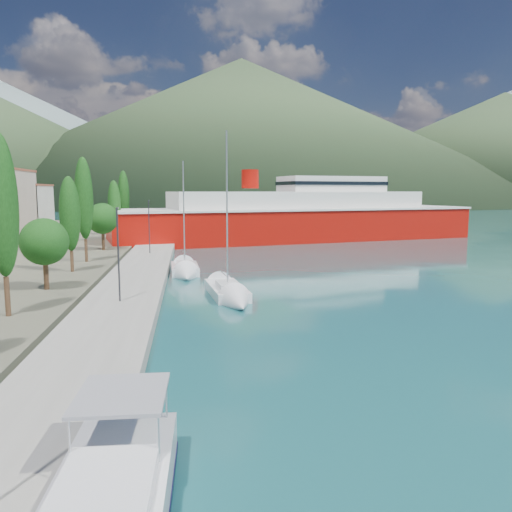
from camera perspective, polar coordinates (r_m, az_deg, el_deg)
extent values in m
plane|color=#185154|center=(139.55, -5.83, 4.16)|extent=(1400.00, 1400.00, 0.00)
cube|color=gray|center=(46.10, -13.20, -2.10)|extent=(5.00, 88.00, 0.80)
cone|color=slate|center=(709.12, -0.79, 14.08)|extent=(760.00, 760.00, 180.00)
cone|color=slate|center=(753.34, 27.24, 11.35)|extent=(640.00, 640.00, 140.00)
cone|color=#33492B|center=(424.52, -1.65, 14.14)|extent=(480.00, 480.00, 115.00)
cone|color=#33492B|center=(480.35, 26.31, 11.11)|extent=(420.00, 420.00, 90.00)
cube|color=silver|center=(89.65, -25.63, 4.67)|extent=(9.00, 10.00, 8.00)
cube|color=#9E5138|center=(89.60, -25.78, 7.32)|extent=(9.20, 10.20, 0.30)
cylinder|color=#47301E|center=(32.18, -26.54, -4.15)|extent=(0.30, 0.30, 2.30)
ellipsoid|color=#164413|center=(31.62, -27.09, 5.19)|extent=(1.80, 1.80, 8.17)
cylinder|color=#47301E|center=(39.67, -22.86, -2.01)|extent=(0.36, 0.36, 2.15)
sphere|color=#164413|center=(39.37, -23.04, 1.51)|extent=(3.44, 3.44, 3.44)
cylinder|color=#47301E|center=(47.60, -20.28, -0.57)|extent=(0.30, 0.30, 1.87)
ellipsoid|color=#164413|center=(47.23, -20.52, 4.53)|extent=(1.80, 1.80, 6.61)
cylinder|color=#47301E|center=(53.73, -18.84, 0.61)|extent=(0.30, 0.30, 2.33)
ellipsoid|color=#164413|center=(53.40, -19.07, 6.26)|extent=(1.80, 1.80, 8.26)
cylinder|color=#47301E|center=(63.84, -17.06, 1.71)|extent=(0.36, 0.36, 2.35)
sphere|color=#164413|center=(63.65, -17.15, 4.12)|extent=(3.77, 3.77, 3.77)
cylinder|color=#47301E|center=(74.02, -15.77, 2.33)|extent=(0.30, 0.30, 1.91)
ellipsoid|color=#164413|center=(73.78, -15.89, 5.69)|extent=(1.80, 1.80, 6.77)
cylinder|color=#47301E|center=(84.62, -14.76, 3.10)|extent=(0.30, 0.30, 2.30)
ellipsoid|color=#164413|center=(84.41, -14.88, 6.65)|extent=(1.80, 1.80, 8.17)
cylinder|color=#2D2D33|center=(33.10, -15.46, 0.08)|extent=(0.12, 0.12, 6.00)
cube|color=#2D2D33|center=(33.11, -15.58, 5.30)|extent=(0.15, 0.50, 0.12)
cylinder|color=#2D2D33|center=(58.29, -12.12, 3.26)|extent=(0.12, 0.12, 6.00)
cube|color=#2D2D33|center=(58.41, -12.18, 6.21)|extent=(0.15, 0.50, 0.12)
cube|color=silver|center=(13.34, -16.18, -25.14)|extent=(2.86, 6.70, 1.11)
cube|color=silver|center=(12.30, -17.06, -24.35)|extent=(2.21, 3.30, 0.40)
cube|color=gray|center=(14.06, -15.09, -15.01)|extent=(2.41, 2.82, 0.10)
cube|color=silver|center=(38.17, -3.39, -4.09)|extent=(3.15, 6.90, 0.94)
cube|color=silver|center=(37.62, -3.27, -3.29)|extent=(1.74, 2.82, 0.37)
cylinder|color=silver|center=(36.99, -3.33, 5.27)|extent=(0.12, 0.12, 11.51)
cone|color=silver|center=(34.08, -2.04, -5.49)|extent=(2.74, 3.37, 2.41)
cube|color=silver|center=(48.86, -8.14, -1.60)|extent=(2.80, 5.89, 0.99)
cube|color=silver|center=(48.38, -8.14, -0.89)|extent=(1.63, 2.38, 0.39)
cylinder|color=silver|center=(47.93, -8.24, 4.78)|extent=(0.12, 0.12, 9.91)
cone|color=silver|center=(45.21, -7.96, -2.32)|extent=(2.66, 2.81, 2.53)
cube|color=#A10D06|center=(80.86, 4.74, 3.40)|extent=(59.93, 24.92, 5.67)
cube|color=silver|center=(80.71, 4.76, 5.41)|extent=(60.41, 25.37, 0.30)
cube|color=silver|center=(80.68, 4.77, 6.27)|extent=(41.73, 18.85, 3.04)
cube|color=silver|center=(83.44, 8.60, 8.12)|extent=(17.70, 11.00, 2.43)
cylinder|color=#A10D06|center=(77.57, -0.68, 8.79)|extent=(2.63, 2.63, 2.83)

